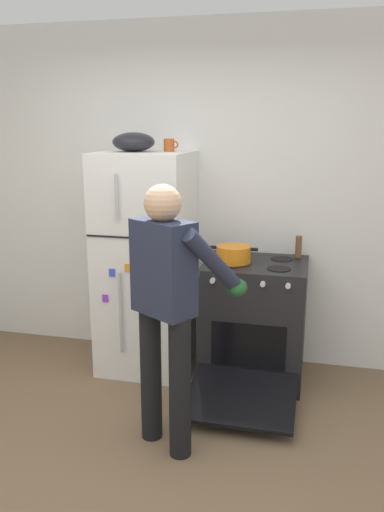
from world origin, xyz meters
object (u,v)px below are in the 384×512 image
Objects in this scene: refrigerator at (146,263)px; mixing_bowl at (134,142)px; red_pot at (234,254)px; coffee_mug at (169,145)px; person_cook at (169,295)px; stove_range at (254,322)px; pepper_mill at (299,247)px.

mixing_bowl reaches higher than refrigerator.
red_pot is 3.18× the size of coffee_mug.
person_cook is 4.49× the size of red_pot.
red_pot reaches higher than stove_range.
red_pot is at bearing -151.48° from pepper_mill.
person_cook is 9.45× the size of pepper_mill.
person_cook is at bearing -64.82° from refrigerator.
red_pot is at bearing -168.63° from stove_range.
person_cook is at bearing -74.56° from coffee_mug.
refrigerator is 10.13× the size of pepper_mill.
coffee_mug reaches higher than stove_range.
refrigerator is 0.95m from stove_range.
stove_range is 0.76× the size of person_cook.
mixing_bowl reaches higher than person_cook.
person_cook is 0.99m from red_pot.
stove_range is at bearing 69.12° from person_cook.
person_cook is at bearing -119.26° from pepper_mill.
coffee_mug is at bearing 105.44° from person_cook.
mixing_bowl is at bearing 176.32° from red_pot.
refrigerator is at bearing -164.60° from coffee_mug.
pepper_mill is at bearing 8.75° from coffee_mug.
red_pot is (0.22, 0.96, 0.03)m from person_cook.
red_pot is at bearing -11.01° from coffee_mug.
coffee_mug is 0.27m from mixing_bowl.
pepper_mill is (0.97, 0.15, -0.76)m from coffee_mug.
red_pot is at bearing 77.14° from person_cook.
pepper_mill is (1.16, 0.20, 0.15)m from refrigerator.
mixing_bowl reaches higher than stove_range.
mixing_bowl is at bearing 118.76° from person_cook.
red_pot is 2.11× the size of pepper_mill.
person_cook is 5.08× the size of mixing_bowl.
red_pot is 1.12m from mixing_bowl.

